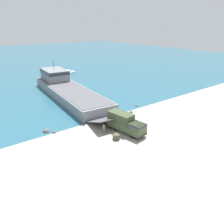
{
  "coord_description": "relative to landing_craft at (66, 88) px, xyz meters",
  "views": [
    {
      "loc": [
        -26.04,
        -29.17,
        17.66
      ],
      "look_at": [
        -2.86,
        1.59,
        2.05
      ],
      "focal_mm": 35.0,
      "sensor_mm": 36.0,
      "label": 1
    }
  ],
  "objects": [
    {
      "name": "landing_craft",
      "position": [
        0.0,
        0.0,
        0.0
      ],
      "size": [
        10.86,
        39.03,
        7.77
      ],
      "rotation": [
        0.0,
        0.0,
        -0.08
      ],
      "color": "gray",
      "rests_on": "ground_plane"
    },
    {
      "name": "soldier_on_ramp",
      "position": [
        -4.8,
        -24.39,
        -0.87
      ],
      "size": [
        0.46,
        0.5,
        1.76
      ],
      "rotation": [
        0.0,
        0.0,
        0.64
      ],
      "color": "#6B664C",
      "rests_on": "ground_plane"
    },
    {
      "name": "ground_plane",
      "position": [
        2.08,
        -22.94,
        -1.89
      ],
      "size": [
        240.0,
        240.0,
        0.0
      ],
      "primitive_type": "plane",
      "color": "#9E998E"
    },
    {
      "name": "mooring_bollard",
      "position": [
        -5.89,
        -19.45,
        -1.42
      ],
      "size": [
        0.32,
        0.32,
        0.87
      ],
      "color": "#333338",
      "rests_on": "ground_plane"
    },
    {
      "name": "shoreline_rock_b",
      "position": [
        -11.58,
        -18.9,
        -1.89
      ],
      "size": [
        0.74,
        0.74,
        0.74
      ],
      "primitive_type": "sphere",
      "color": "#66605B",
      "rests_on": "ground_plane"
    },
    {
      "name": "water_surface",
      "position": [
        2.08,
        70.95,
        -1.89
      ],
      "size": [
        240.0,
        180.0,
        0.01
      ],
      "primitive_type": "cube",
      "color": "#285B70",
      "rests_on": "ground_plane"
    },
    {
      "name": "shoreline_rock_a",
      "position": [
        9.16,
        -17.71,
        -1.89
      ],
      "size": [
        0.7,
        0.7,
        0.7
      ],
      "primitive_type": "sphere",
      "color": "gray",
      "rests_on": "ground_plane"
    },
    {
      "name": "moored_boat_a",
      "position": [
        11.14,
        23.07,
        -1.4
      ],
      "size": [
        8.51,
        5.49,
        1.5
      ],
      "rotation": [
        0.0,
        0.0,
        1.95
      ],
      "color": "white",
      "rests_on": "ground_plane"
    },
    {
      "name": "shoreline_rock_c",
      "position": [
        -12.57,
        -17.74,
        -1.89
      ],
      "size": [
        1.14,
        1.14,
        1.14
      ],
      "primitive_type": "sphere",
      "color": "#66605B",
      "rests_on": "ground_plane"
    },
    {
      "name": "cargo_crate",
      "position": [
        -4.33,
        -27.23,
        -1.46
      ],
      "size": [
        1.19,
        1.28,
        0.87
      ],
      "primitive_type": "cube",
      "rotation": [
        0.0,
        0.0,
        -0.38
      ],
      "color": "#4C4738",
      "rests_on": "ground_plane"
    },
    {
      "name": "shoreline_rock_d",
      "position": [
        5.38,
        -20.0,
        -1.89
      ],
      "size": [
        0.93,
        0.93,
        0.93
      ],
      "primitive_type": "sphere",
      "color": "gray",
      "rests_on": "ground_plane"
    },
    {
      "name": "military_truck",
      "position": [
        -1.37,
        -25.97,
        -0.28
      ],
      "size": [
        3.34,
        7.64,
        3.24
      ],
      "rotation": [
        0.0,
        0.0,
        -1.43
      ],
      "color": "#475638",
      "rests_on": "ground_plane"
    }
  ]
}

